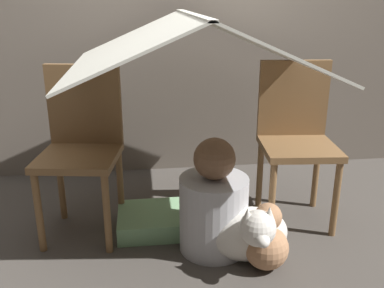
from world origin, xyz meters
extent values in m
plane|color=#47423D|center=(0.00, 0.00, 0.00)|extent=(8.80, 8.80, 0.00)
cylinder|color=brown|center=(-0.78, 0.01, 0.21)|extent=(0.04, 0.04, 0.42)
cylinder|color=brown|center=(-0.44, -0.04, 0.21)|extent=(0.04, 0.04, 0.42)
cylinder|color=brown|center=(-0.72, 0.35, 0.21)|extent=(0.04, 0.04, 0.42)
cylinder|color=brown|center=(-0.39, 0.29, 0.21)|extent=(0.04, 0.04, 0.42)
cube|color=brown|center=(-0.58, 0.15, 0.44)|extent=(0.45, 0.45, 0.04)
cube|color=brown|center=(-0.56, 0.33, 0.67)|extent=(0.39, 0.09, 0.43)
cylinder|color=brown|center=(0.40, 0.00, 0.21)|extent=(0.04, 0.04, 0.42)
cylinder|color=brown|center=(0.74, -0.03, 0.21)|extent=(0.04, 0.04, 0.42)
cylinder|color=brown|center=(0.43, 0.34, 0.21)|extent=(0.04, 0.04, 0.42)
cylinder|color=brown|center=(0.77, 0.31, 0.21)|extent=(0.04, 0.04, 0.42)
cube|color=brown|center=(0.58, 0.15, 0.44)|extent=(0.43, 0.43, 0.04)
cube|color=brown|center=(0.60, 0.34, 0.67)|extent=(0.40, 0.07, 0.43)
cube|color=silver|center=(-0.29, 0.15, 1.01)|extent=(0.59, 1.18, 0.26)
cube|color=silver|center=(0.29, 0.15, 1.01)|extent=(0.59, 1.18, 0.26)
cube|color=silver|center=(0.00, 0.15, 1.14)|extent=(0.04, 1.18, 0.01)
cylinder|color=#B2B2B7|center=(0.08, -0.07, 0.19)|extent=(0.34, 0.34, 0.39)
sphere|color=brown|center=(0.08, -0.07, 0.49)|extent=(0.20, 0.20, 0.20)
ellipsoid|color=silver|center=(0.23, -0.19, 0.14)|extent=(0.38, 0.21, 0.27)
sphere|color=silver|center=(0.23, -0.33, 0.25)|extent=(0.16, 0.16, 0.16)
ellipsoid|color=silver|center=(0.23, -0.41, 0.24)|extent=(0.07, 0.08, 0.06)
cone|color=silver|center=(0.18, -0.33, 0.32)|extent=(0.06, 0.06, 0.07)
cone|color=silver|center=(0.28, -0.33, 0.32)|extent=(0.06, 0.06, 0.07)
cube|color=#7FB27F|center=(-0.19, 0.16, 0.05)|extent=(0.43, 0.35, 0.10)
sphere|color=tan|center=(0.30, -0.26, 0.11)|extent=(0.21, 0.21, 0.21)
sphere|color=tan|center=(0.30, -0.26, 0.27)|extent=(0.13, 0.13, 0.13)
camera|label=1|loc=(-0.26, -1.94, 1.22)|focal=40.00mm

